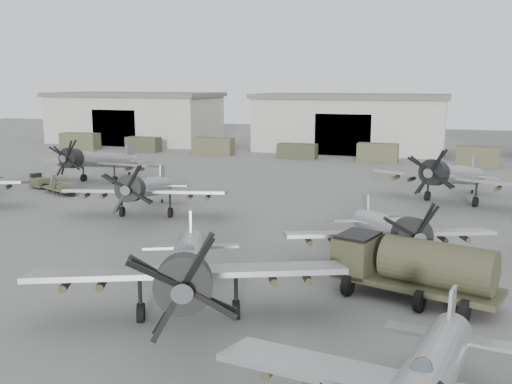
# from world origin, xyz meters

# --- Properties ---
(ground) EXTENTS (220.00, 220.00, 0.00)m
(ground) POSITION_xyz_m (0.00, 0.00, 0.00)
(ground) COLOR slate
(ground) RESTS_ON ground
(hangar_left) EXTENTS (29.00, 14.80, 8.70)m
(hangar_left) POSITION_xyz_m (-38.00, 61.96, 4.37)
(hangar_left) COLOR #B5B4A9
(hangar_left) RESTS_ON ground
(hangar_center) EXTENTS (29.00, 14.80, 8.70)m
(hangar_center) POSITION_xyz_m (0.00, 61.96, 4.37)
(hangar_center) COLOR #B5B4A9
(hangar_center) RESTS_ON ground
(support_truck_0) EXTENTS (6.35, 2.20, 2.55)m
(support_truck_0) POSITION_xyz_m (-41.05, 50.00, 1.27)
(support_truck_0) COLOR #43482F
(support_truck_0) RESTS_ON ground
(support_truck_1) EXTENTS (5.22, 2.20, 2.25)m
(support_truck_1) POSITION_xyz_m (-29.64, 50.00, 1.12)
(support_truck_1) COLOR #353A26
(support_truck_1) RESTS_ON ground
(support_truck_2) EXTENTS (6.01, 2.20, 2.53)m
(support_truck_2) POSITION_xyz_m (-18.05, 50.00, 1.26)
(support_truck_2) COLOR #4A4930
(support_truck_2) RESTS_ON ground
(support_truck_3) EXTENTS (5.42, 2.20, 2.07)m
(support_truck_3) POSITION_xyz_m (-5.35, 50.00, 1.03)
(support_truck_3) COLOR #353925
(support_truck_3) RESTS_ON ground
(support_truck_4) EXTENTS (5.32, 2.20, 2.49)m
(support_truck_4) POSITION_xyz_m (5.70, 50.00, 1.24)
(support_truck_4) COLOR #494B31
(support_truck_4) RESTS_ON ground
(support_truck_5) EXTENTS (5.18, 2.20, 2.51)m
(support_truck_5) POSITION_xyz_m (18.10, 50.00, 1.26)
(support_truck_5) COLOR #48482F
(support_truck_5) RESTS_ON ground
(aircraft_near_1) EXTENTS (13.80, 12.50, 5.64)m
(aircraft_near_1) POSITION_xyz_m (4.12, -4.94, 2.56)
(aircraft_near_1) COLOR gray
(aircraft_near_1) RESTS_ON ground
(aircraft_mid_1) EXTENTS (12.93, 11.64, 5.15)m
(aircraft_mid_1) POSITION_xyz_m (-7.72, 12.09, 2.34)
(aircraft_mid_1) COLOR gray
(aircraft_mid_1) RESTS_ON ground
(aircraft_mid_2) EXTENTS (11.95, 10.81, 4.86)m
(aircraft_mid_2) POSITION_xyz_m (11.75, 5.85, 2.21)
(aircraft_mid_2) COLOR #9FA3A8
(aircraft_mid_2) RESTS_ON ground
(aircraft_far_0) EXTENTS (13.33, 12.00, 5.33)m
(aircraft_far_0) POSITION_xyz_m (-20.36, 24.29, 2.42)
(aircraft_far_0) COLOR gray
(aircraft_far_0) RESTS_ON ground
(aircraft_far_1) EXTENTS (13.99, 12.61, 5.63)m
(aircraft_far_1) POSITION_xyz_m (15.04, 25.20, 2.56)
(aircraft_far_1) COLOR #93969B
(aircraft_far_1) RESTS_ON ground
(fuel_tanker) EXTENTS (8.40, 4.72, 3.08)m
(fuel_tanker) POSITION_xyz_m (13.39, 0.95, 1.77)
(fuel_tanker) COLOR #3A3B26
(fuel_tanker) RESTS_ON ground
(tug_trailer) EXTENTS (7.30, 4.29, 1.49)m
(tug_trailer) POSITION_xyz_m (-22.67, 19.06, 0.56)
(tug_trailer) COLOR #40452D
(tug_trailer) RESTS_ON ground
(ground_crew) EXTENTS (0.60, 0.79, 1.94)m
(ground_crew) POSITION_xyz_m (-20.43, 17.38, 0.97)
(ground_crew) COLOR #3C3C27
(ground_crew) RESTS_ON ground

